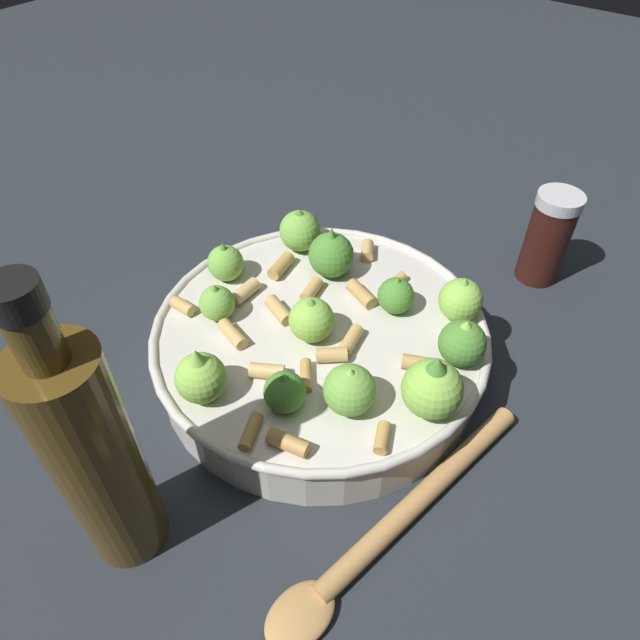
{
  "coord_description": "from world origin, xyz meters",
  "views": [
    {
      "loc": [
        -0.28,
        -0.21,
        0.4
      ],
      "look_at": [
        0.0,
        0.0,
        0.06
      ],
      "focal_mm": 32.2,
      "sensor_mm": 36.0,
      "label": 1
    }
  ],
  "objects": [
    {
      "name": "wooden_spoon",
      "position": [
        -0.1,
        -0.14,
        0.01
      ],
      "size": [
        0.25,
        0.07,
        0.02
      ],
      "color": "#B2844C",
      "rests_on": "ground"
    },
    {
      "name": "cooking_pan",
      "position": [
        0.0,
        -0.0,
        0.03
      ],
      "size": [
        0.29,
        0.29,
        0.1
      ],
      "color": "beige",
      "rests_on": "ground"
    },
    {
      "name": "olive_oil_bottle",
      "position": [
        -0.21,
        0.01,
        0.1
      ],
      "size": [
        0.05,
        0.05,
        0.24
      ],
      "color": "#4C3814",
      "rests_on": "ground"
    },
    {
      "name": "pepper_shaker",
      "position": [
        0.24,
        -0.11,
        0.05
      ],
      "size": [
        0.05,
        0.05,
        0.1
      ],
      "color": "#33140F",
      "rests_on": "ground"
    },
    {
      "name": "ground_plane",
      "position": [
        0.0,
        0.0,
        0.0
      ],
      "size": [
        2.4,
        2.4,
        0.0
      ],
      "primitive_type": "plane",
      "color": "#23282D"
    }
  ]
}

